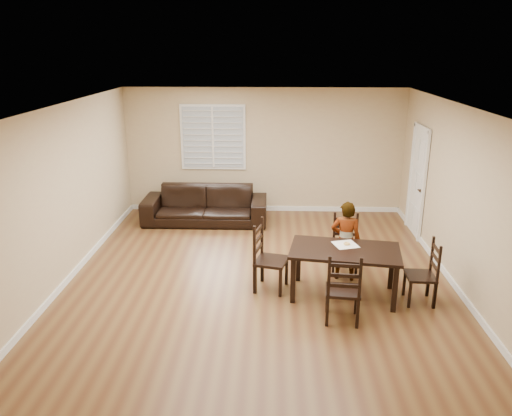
# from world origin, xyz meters

# --- Properties ---
(ground) EXTENTS (7.00, 7.00, 0.00)m
(ground) POSITION_xyz_m (0.00, 0.00, 0.00)
(ground) COLOR brown
(ground) RESTS_ON ground
(room) EXTENTS (6.04, 7.04, 2.72)m
(room) POSITION_xyz_m (0.04, 0.18, 1.81)
(room) COLOR tan
(room) RESTS_ON ground
(dining_table) EXTENTS (1.68, 1.11, 0.73)m
(dining_table) POSITION_xyz_m (1.25, -0.47, 0.64)
(dining_table) COLOR black
(dining_table) RESTS_ON ground
(chair_near) EXTENTS (0.45, 0.43, 0.94)m
(chair_near) POSITION_xyz_m (1.39, 0.52, 0.43)
(chair_near) COLOR black
(chair_near) RESTS_ON ground
(chair_far) EXTENTS (0.49, 0.46, 1.00)m
(chair_far) POSITION_xyz_m (1.13, -1.29, 0.45)
(chair_far) COLOR black
(chair_far) RESTS_ON ground
(chair_left) EXTENTS (0.55, 0.57, 1.07)m
(chair_left) POSITION_xyz_m (0.06, -0.27, 0.48)
(chair_left) COLOR black
(chair_left) RESTS_ON ground
(chair_right) EXTENTS (0.41, 0.44, 0.94)m
(chair_right) POSITION_xyz_m (2.43, -0.63, 0.43)
(chair_right) COLOR black
(chair_right) RESTS_ON ground
(child) EXTENTS (0.52, 0.39, 1.28)m
(child) POSITION_xyz_m (1.34, 0.09, 0.64)
(child) COLOR gray
(child) RESTS_ON ground
(napkin) EXTENTS (0.41, 0.41, 0.00)m
(napkin) POSITION_xyz_m (1.28, -0.29, 0.73)
(napkin) COLOR beige
(napkin) RESTS_ON dining_table
(donut) EXTENTS (0.09, 0.09, 0.03)m
(donut) POSITION_xyz_m (1.30, -0.30, 0.75)
(donut) COLOR gold
(donut) RESTS_ON napkin
(sofa) EXTENTS (2.54, 1.00, 0.74)m
(sofa) POSITION_xyz_m (-1.21, 2.67, 0.37)
(sofa) COLOR black
(sofa) RESTS_ON ground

